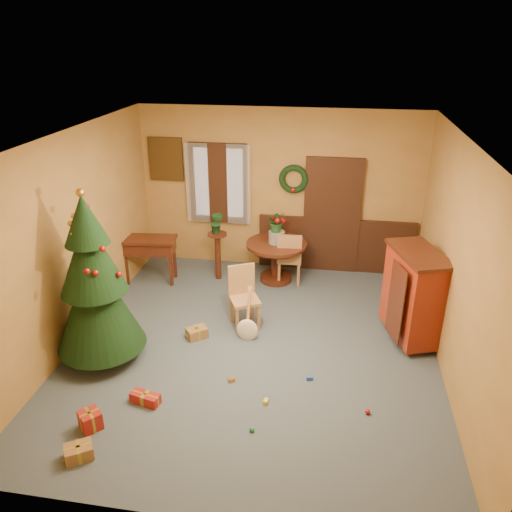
% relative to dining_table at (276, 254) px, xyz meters
% --- Properties ---
extents(room_envelope, '(5.50, 5.50, 5.50)m').
position_rel_dining_table_xyz_m(room_envelope, '(0.16, 0.60, 0.61)').
color(room_envelope, '#384951').
rests_on(room_envelope, ground).
extents(dining_table, '(1.05, 1.05, 0.72)m').
position_rel_dining_table_xyz_m(dining_table, '(0.00, 0.00, 0.00)').
color(dining_table, '#32180B').
rests_on(dining_table, floor).
extents(urn, '(0.28, 0.28, 0.21)m').
position_rel_dining_table_xyz_m(urn, '(-0.00, -0.00, 0.32)').
color(urn, slate).
rests_on(urn, dining_table).
extents(centerpiece_plant, '(0.34, 0.30, 0.38)m').
position_rel_dining_table_xyz_m(centerpiece_plant, '(-0.00, -0.00, 0.61)').
color(centerpiece_plant, '#1E4C23').
rests_on(centerpiece_plant, urn).
extents(chair_near, '(0.54, 0.54, 0.93)m').
position_rel_dining_table_xyz_m(chair_near, '(-0.30, -1.49, -0.01)').
color(chair_near, '#A37141').
rests_on(chair_near, floor).
extents(chair_far, '(0.44, 0.44, 0.95)m').
position_rel_dining_table_xyz_m(chair_far, '(0.23, -0.08, 0.01)').
color(chair_far, '#A37141').
rests_on(chair_far, floor).
extents(guitar, '(0.36, 0.51, 0.71)m').
position_rel_dining_table_xyz_m(guitar, '(-0.17, -1.90, -0.14)').
color(guitar, '#F8EFCE').
rests_on(guitar, floor).
extents(plant_stand, '(0.33, 0.33, 0.86)m').
position_rel_dining_table_xyz_m(plant_stand, '(-1.03, -0.08, 0.03)').
color(plant_stand, '#32180B').
rests_on(plant_stand, floor).
extents(stand_plant, '(0.27, 0.24, 0.41)m').
position_rel_dining_table_xyz_m(stand_plant, '(-1.03, -0.08, 0.56)').
color(stand_plant, '#19471E').
rests_on(stand_plant, plant_stand).
extents(christmas_tree, '(1.15, 1.15, 2.38)m').
position_rel_dining_table_xyz_m(christmas_tree, '(-2.01, -2.64, 0.63)').
color(christmas_tree, '#382111').
rests_on(christmas_tree, floor).
extents(writing_desk, '(0.96, 0.55, 0.81)m').
position_rel_dining_table_xyz_m(writing_desk, '(-2.17, -0.37, 0.11)').
color(writing_desk, '#32180B').
rests_on(writing_desk, floor).
extents(sideboard, '(0.86, 1.18, 1.36)m').
position_rel_dining_table_xyz_m(sideboard, '(2.11, -1.49, 0.22)').
color(sideboard, '#551509').
rests_on(sideboard, floor).
extents(gift_a, '(0.35, 0.32, 0.15)m').
position_rel_dining_table_xyz_m(gift_a, '(-1.51, -4.34, -0.43)').
color(gift_a, brown).
rests_on(gift_a, floor).
extents(gift_b, '(0.30, 0.30, 0.22)m').
position_rel_dining_table_xyz_m(gift_b, '(-1.59, -3.92, -0.40)').
color(gift_b, maroon).
rests_on(gift_b, floor).
extents(gift_c, '(0.35, 0.33, 0.16)m').
position_rel_dining_table_xyz_m(gift_c, '(-0.90, -1.98, -0.43)').
color(gift_c, brown).
rests_on(gift_c, floor).
extents(gift_d, '(0.38, 0.23, 0.13)m').
position_rel_dining_table_xyz_m(gift_d, '(-1.13, -3.43, -0.44)').
color(gift_d, maroon).
rests_on(gift_d, floor).
extents(toy_a, '(0.09, 0.07, 0.05)m').
position_rel_dining_table_xyz_m(toy_a, '(0.77, -2.68, -0.48)').
color(toy_a, '#2850B0').
rests_on(toy_a, floor).
extents(toy_b, '(0.06, 0.06, 0.06)m').
position_rel_dining_table_xyz_m(toy_b, '(0.20, -3.68, -0.48)').
color(toy_b, green).
rests_on(toy_b, floor).
extents(toy_c, '(0.06, 0.09, 0.05)m').
position_rel_dining_table_xyz_m(toy_c, '(0.29, -3.20, -0.48)').
color(toy_c, yellow).
rests_on(toy_c, floor).
extents(toy_d, '(0.06, 0.06, 0.06)m').
position_rel_dining_table_xyz_m(toy_d, '(1.48, -3.20, -0.48)').
color(toy_d, '#B6110C').
rests_on(toy_d, floor).
extents(toy_e, '(0.09, 0.08, 0.05)m').
position_rel_dining_table_xyz_m(toy_e, '(-0.20, -2.88, -0.48)').
color(toy_e, gold).
rests_on(toy_e, floor).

